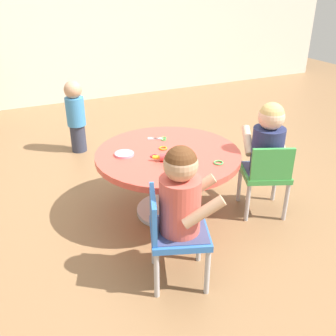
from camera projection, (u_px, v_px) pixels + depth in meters
name	position (u px, v px, depth m)	size (l,w,h in m)	color
ground_plane	(168.00, 212.00, 2.70)	(10.00, 10.00, 0.00)	olive
craft_table	(168.00, 166.00, 2.54)	(0.95, 0.95, 0.46)	silver
child_chair_left	(173.00, 232.00, 1.98)	(0.38, 0.38, 0.54)	#B7B7BC
seated_child_left	(181.00, 194.00, 1.88)	(0.42, 0.37, 0.51)	#3F4772
child_chair_right	(266.00, 174.00, 2.56)	(0.39, 0.39, 0.54)	#B7B7BC
seated_child_right	(268.00, 140.00, 2.49)	(0.38, 0.42, 0.51)	#3F4772
toddler_standing	(76.00, 115.00, 3.49)	(0.17, 0.17, 0.67)	#33384C
rolling_pin	(171.00, 157.00, 2.37)	(0.22, 0.12, 0.05)	#D83F3F
craft_scissors	(160.00, 139.00, 2.70)	(0.14, 0.11, 0.01)	silver
playdough_blob_0	(124.00, 154.00, 2.45)	(0.12, 0.12, 0.01)	pink
playdough_blob_1	(184.00, 155.00, 2.45)	(0.10, 0.10, 0.01)	#8CCCF2
cookie_cutter_0	(154.00, 156.00, 2.43)	(0.05, 0.05, 0.01)	red
cookie_cutter_1	(163.00, 148.00, 2.54)	(0.06, 0.06, 0.01)	orange
cookie_cutter_2	(218.00, 163.00, 2.35)	(0.06, 0.06, 0.01)	#4CB259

